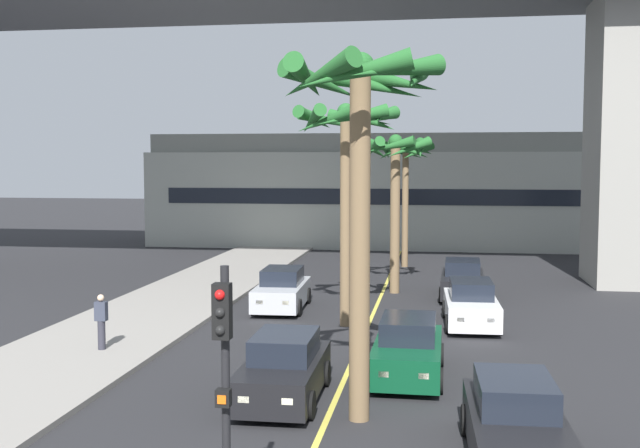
% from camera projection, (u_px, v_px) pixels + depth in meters
% --- Properties ---
extents(sidewalk_left, '(4.80, 80.00, 0.15)m').
position_uv_depth(sidewalk_left, '(13.00, 386.00, 18.97)').
color(sidewalk_left, gray).
rests_on(sidewalk_left, ground).
extents(lane_stripe_center, '(0.14, 56.00, 0.01)m').
position_uv_depth(lane_stripe_center, '(366.00, 330.00, 25.63)').
color(lane_stripe_center, '#DBCC4C').
rests_on(lane_stripe_center, ground).
extents(pier_building_backdrop, '(33.68, 8.04, 7.42)m').
position_uv_depth(pier_building_backdrop, '(404.00, 191.00, 51.81)').
color(pier_building_backdrop, '#ADB2A8').
rests_on(pier_building_backdrop, ground).
extents(car_queue_front, '(1.87, 4.12, 1.56)m').
position_uv_depth(car_queue_front, '(284.00, 370.00, 18.07)').
color(car_queue_front, black).
rests_on(car_queue_front, ground).
extents(car_queue_second, '(1.96, 4.16, 1.56)m').
position_uv_depth(car_queue_second, '(282.00, 290.00, 29.22)').
color(car_queue_second, '#B7BABF').
rests_on(car_queue_second, ground).
extents(car_queue_third, '(1.93, 4.15, 1.56)m').
position_uv_depth(car_queue_third, '(462.00, 281.00, 31.64)').
color(car_queue_third, black).
rests_on(car_queue_third, ground).
extents(car_queue_fourth, '(1.94, 4.15, 1.56)m').
position_uv_depth(car_queue_fourth, '(471.00, 305.00, 26.22)').
color(car_queue_fourth, white).
rests_on(car_queue_fourth, ground).
extents(car_queue_fifth, '(1.87, 4.12, 1.56)m').
position_uv_depth(car_queue_fifth, '(408.00, 350.00, 19.96)').
color(car_queue_fifth, '#0C4728').
rests_on(car_queue_fifth, ground).
extents(car_queue_sixth, '(1.93, 4.15, 1.56)m').
position_uv_depth(car_queue_sixth, '(515.00, 423.00, 14.38)').
color(car_queue_sixth, black).
rests_on(car_queue_sixth, ground).
extents(traffic_light_median_near, '(0.24, 0.37, 4.20)m').
position_uv_depth(traffic_light_median_near, '(224.00, 374.00, 10.48)').
color(traffic_light_median_near, black).
rests_on(traffic_light_median_near, ground).
extents(palm_tree_near_median, '(3.19, 3.26, 6.77)m').
position_uv_depth(palm_tree_near_median, '(395.00, 167.00, 32.49)').
color(palm_tree_near_median, brown).
rests_on(palm_tree_near_median, ground).
extents(palm_tree_mid_median, '(3.60, 3.61, 7.91)m').
position_uv_depth(palm_tree_mid_median, '(360.00, 127.00, 16.21)').
color(palm_tree_mid_median, brown).
rests_on(palm_tree_mid_median, ground).
extents(palm_tree_far_median, '(3.63, 3.61, 7.57)m').
position_uv_depth(palm_tree_far_median, '(347.00, 139.00, 25.78)').
color(palm_tree_far_median, brown).
rests_on(palm_tree_far_median, ground).
extents(palm_tree_farthest_median, '(3.19, 3.18, 6.79)m').
position_uv_depth(palm_tree_farthest_median, '(405.00, 161.00, 40.67)').
color(palm_tree_farthest_median, brown).
rests_on(palm_tree_farthest_median, ground).
extents(pedestrian_far_along, '(0.34, 0.22, 1.62)m').
position_uv_depth(pedestrian_far_along, '(101.00, 321.00, 22.31)').
color(pedestrian_far_along, '#2D2D38').
rests_on(pedestrian_far_along, sidewalk_left).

